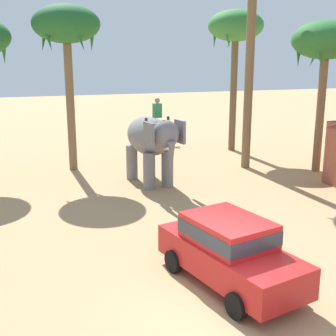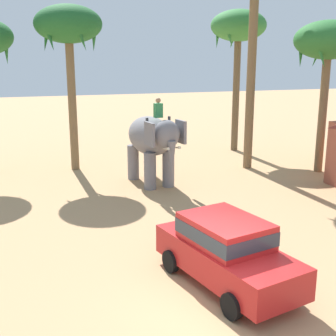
# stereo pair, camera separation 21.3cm
# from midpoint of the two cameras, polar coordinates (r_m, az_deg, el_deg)

# --- Properties ---
(ground_plane) EXTENTS (120.00, 120.00, 0.00)m
(ground_plane) POSITION_cam_midpoint_polar(r_m,az_deg,el_deg) (10.82, 6.70, -16.77)
(ground_plane) COLOR tan
(car_sedan_foreground) EXTENTS (2.50, 4.36, 1.70)m
(car_sedan_foreground) POSITION_cam_midpoint_polar(r_m,az_deg,el_deg) (11.25, 7.26, -10.19)
(car_sedan_foreground) COLOR red
(car_sedan_foreground) RESTS_ON ground
(elephant_with_mahout) EXTENTS (2.05, 3.98, 3.88)m
(elephant_with_mahout) POSITION_cam_midpoint_polar(r_m,az_deg,el_deg) (19.60, -2.46, 3.57)
(elephant_with_mahout) COLOR slate
(elephant_with_mahout) RESTS_ON ground
(palm_tree_behind_elephant) EXTENTS (3.20, 3.20, 7.95)m
(palm_tree_behind_elephant) POSITION_cam_midpoint_polar(r_m,az_deg,el_deg) (22.54, -13.13, 16.94)
(palm_tree_behind_elephant) COLOR brown
(palm_tree_behind_elephant) RESTS_ON ground
(palm_tree_near_hut) EXTENTS (3.20, 3.20, 8.21)m
(palm_tree_near_hut) POSITION_cam_midpoint_polar(r_m,az_deg,el_deg) (27.19, 8.40, 17.06)
(palm_tree_near_hut) COLOR brown
(palm_tree_near_hut) RESTS_ON ground
(palm_tree_far_back) EXTENTS (3.20, 3.20, 7.21)m
(palm_tree_far_back) POSITION_cam_midpoint_polar(r_m,az_deg,el_deg) (22.85, 19.26, 14.74)
(palm_tree_far_back) COLOR brown
(palm_tree_far_back) RESTS_ON ground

